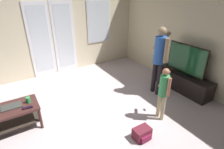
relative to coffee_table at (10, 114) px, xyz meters
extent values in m
cube|color=#BFAEB0|center=(1.11, -0.62, -0.34)|extent=(6.03, 5.41, 0.02)
cube|color=beige|center=(1.11, 2.06, 1.09)|extent=(6.03, 0.06, 2.84)
cube|color=white|center=(1.07, 2.01, 0.69)|extent=(0.64, 0.02, 2.11)
cube|color=silver|center=(1.07, 2.00, 0.74)|extent=(0.48, 0.01, 1.81)
cube|color=white|center=(1.73, 2.01, 0.69)|extent=(0.64, 0.02, 2.11)
cube|color=silver|center=(1.73, 2.00, 0.74)|extent=(0.48, 0.01, 1.81)
cube|color=white|center=(2.89, 2.01, 1.08)|extent=(0.79, 0.02, 1.29)
cube|color=silver|center=(2.89, 2.00, 1.08)|extent=(0.73, 0.01, 1.23)
cube|color=beige|center=(4.09, -0.62, 1.09)|extent=(0.06, 5.41, 2.84)
cube|color=#3D1F1D|center=(0.00, 0.00, 0.11)|extent=(0.97, 0.55, 0.04)
cube|color=#302821|center=(0.00, 0.00, -0.17)|extent=(0.89, 0.47, 0.02)
cylinder|color=#3D1F1D|center=(0.45, -0.24, -0.12)|extent=(0.05, 0.05, 0.42)
cylinder|color=#3D1F1D|center=(0.45, 0.24, -0.12)|extent=(0.05, 0.05, 0.42)
cube|color=black|center=(3.81, -0.67, -0.11)|extent=(0.42, 1.47, 0.44)
cube|color=black|center=(3.81, -1.40, -0.09)|extent=(0.35, 0.02, 0.25)
cube|color=black|center=(3.81, -0.67, 0.13)|extent=(0.08, 0.36, 0.04)
cube|color=black|center=(3.81, -0.67, 0.50)|extent=(0.04, 1.03, 0.70)
cube|color=#194C28|center=(3.79, -0.67, 0.50)|extent=(0.00, 0.98, 0.65)
cylinder|color=black|center=(3.13, -0.52, 0.06)|extent=(0.11, 0.11, 0.79)
cylinder|color=black|center=(3.13, -0.34, 0.06)|extent=(0.11, 0.11, 0.79)
cylinder|color=#26509D|center=(3.13, -0.43, 0.77)|extent=(0.26, 0.26, 0.62)
sphere|color=#917455|center=(3.13, -0.43, 1.19)|extent=(0.19, 0.19, 0.19)
cylinder|color=#917455|center=(3.13, -0.60, 0.80)|extent=(0.09, 0.09, 0.55)
cylinder|color=#917455|center=(3.35, -0.25, 0.91)|extent=(0.49, 0.10, 0.40)
cube|color=white|center=(3.57, -0.25, 0.75)|extent=(0.13, 0.04, 0.11)
cylinder|color=tan|center=(2.51, -1.24, -0.07)|extent=(0.07, 0.07, 0.53)
cylinder|color=tan|center=(2.52, -1.13, -0.07)|extent=(0.07, 0.07, 0.53)
cylinder|color=#389554|center=(2.52, -1.18, 0.40)|extent=(0.17, 0.17, 0.41)
sphere|color=#A1694C|center=(2.52, -1.18, 0.68)|extent=(0.13, 0.13, 0.13)
cylinder|color=#A1694C|center=(2.51, -1.30, 0.42)|extent=(0.06, 0.06, 0.37)
cylinder|color=#A1694C|center=(2.63, -1.07, 0.46)|extent=(0.27, 0.07, 0.33)
cube|color=white|center=(2.74, -1.08, 0.31)|extent=(0.11, 0.05, 0.13)
cube|color=maroon|center=(1.86, -1.41, -0.23)|extent=(0.30, 0.20, 0.20)
cube|color=maroon|center=(1.86, -1.53, -0.26)|extent=(0.21, 0.04, 0.10)
cube|color=#343532|center=(0.05, 0.03, 0.14)|extent=(0.33, 0.21, 0.02)
cylinder|color=#2D8E48|center=(0.33, 0.01, 0.18)|extent=(0.08, 0.08, 0.11)
cube|color=black|center=(0.29, -0.16, 0.14)|extent=(0.18, 0.07, 0.02)
camera|label=1|loc=(0.22, -3.07, 1.99)|focal=28.26mm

